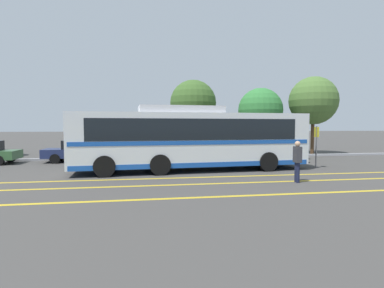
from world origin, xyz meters
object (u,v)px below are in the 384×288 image
object	(u,v)px
pedestrian_0	(297,159)
tree_0	(260,110)
tree_2	(193,103)
parked_car_1	(81,151)
bus_stop_sign	(316,142)
tree_3	(313,101)
parked_car_2	(180,149)
transit_bus	(192,138)
parked_car_3	(258,149)

from	to	relation	value
pedestrian_0	tree_0	bearing A→B (deg)	-10.80
tree_0	tree_2	xyz separation A→B (m)	(-5.23, 2.55, 0.72)
parked_car_1	bus_stop_sign	xyz separation A→B (m)	(13.53, -5.34, 0.77)
pedestrian_0	tree_3	distance (m)	14.17
parked_car_1	tree_0	world-z (taller)	tree_0
parked_car_1	parked_car_2	distance (m)	6.55
tree_0	tree_3	bearing A→B (deg)	-9.37
transit_bus	tree_2	size ratio (longest dim) A/B	1.97
parked_car_1	tree_2	xyz separation A→B (m)	(8.44, 5.69, 3.64)
transit_bus	parked_car_1	bearing A→B (deg)	-130.88
parked_car_1	pedestrian_0	world-z (taller)	pedestrian_0
tree_2	transit_bus	bearing A→B (deg)	-99.77
bus_stop_sign	tree_2	xyz separation A→B (m)	(-5.09, 11.03, 2.87)
tree_2	tree_3	size ratio (longest dim) A/B	1.00
parked_car_3	tree_3	size ratio (longest dim) A/B	0.69
transit_bus	parked_car_3	bearing A→B (deg)	127.58
parked_car_2	parked_car_3	xyz separation A→B (m)	(5.70, 0.41, -0.10)
bus_stop_sign	tree_3	size ratio (longest dim) A/B	0.37
parked_car_3	tree_3	distance (m)	7.31
tree_0	pedestrian_0	bearing A→B (deg)	-105.07
bus_stop_sign	tree_3	world-z (taller)	tree_3
bus_stop_sign	tree_2	size ratio (longest dim) A/B	0.37
tree_3	tree_0	bearing A→B (deg)	170.63
parked_car_3	tree_0	bearing A→B (deg)	-28.20
parked_car_3	tree_3	world-z (taller)	tree_3
tree_3	parked_car_2	bearing A→B (deg)	-165.61
transit_bus	parked_car_1	xyz separation A→B (m)	(-6.59, 5.02, -1.01)
transit_bus	parked_car_1	size ratio (longest dim) A/B	2.69
parked_car_1	parked_car_2	size ratio (longest dim) A/B	0.96
tree_3	tree_2	bearing A→B (deg)	161.10
bus_stop_sign	tree_0	xyz separation A→B (m)	(0.14, 8.47, 2.15)
tree_2	tree_3	world-z (taller)	tree_3
pedestrian_0	tree_2	xyz separation A→B (m)	(-1.95, 14.73, 3.37)
parked_car_2	bus_stop_sign	world-z (taller)	bus_stop_sign
transit_bus	tree_3	size ratio (longest dim) A/B	1.97
tree_0	tree_2	size ratio (longest dim) A/B	0.86
transit_bus	pedestrian_0	distance (m)	5.58
parked_car_3	bus_stop_sign	distance (m)	5.46
parked_car_2	tree_0	bearing A→B (deg)	115.13
tree_0	tree_2	world-z (taller)	tree_2
pedestrian_0	bus_stop_sign	size ratio (longest dim) A/B	0.74
parked_car_2	pedestrian_0	size ratio (longest dim) A/B	2.83
parked_car_2	transit_bus	bearing A→B (deg)	-1.07
parked_car_1	transit_bus	bearing A→B (deg)	50.66
tree_2	parked_car_1	bearing A→B (deg)	-146.02
transit_bus	tree_0	distance (m)	10.97
parked_car_3	bus_stop_sign	xyz separation A→B (m)	(1.30, -5.24, 0.81)
parked_car_1	tree_0	xyz separation A→B (m)	(13.67, 3.13, 2.92)
parked_car_2	tree_2	distance (m)	7.41
parked_car_2	parked_car_3	size ratio (longest dim) A/B	1.11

